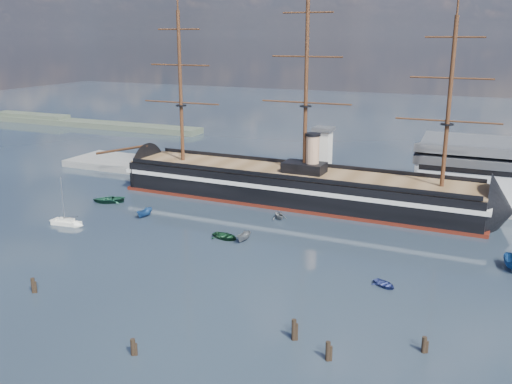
% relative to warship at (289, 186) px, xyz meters
% --- Properties ---
extents(ground, '(600.00, 600.00, 0.00)m').
position_rel_warship_xyz_m(ground, '(1.20, -20.00, -4.04)').
color(ground, '#1C2530').
rests_on(ground, ground).
extents(quay, '(180.00, 18.00, 2.00)m').
position_rel_warship_xyz_m(quay, '(11.20, 16.00, -4.04)').
color(quay, slate).
rests_on(quay, ground).
extents(quay_tower, '(5.00, 5.00, 15.00)m').
position_rel_warship_xyz_m(quay_tower, '(4.20, 13.00, 5.72)').
color(quay_tower, silver).
rests_on(quay_tower, ground).
extents(shoreline, '(120.00, 10.00, 4.00)m').
position_rel_warship_xyz_m(shoreline, '(-138.03, 75.00, -2.59)').
color(shoreline, '#3F4C38').
rests_on(shoreline, ground).
extents(warship, '(113.03, 17.95, 53.94)m').
position_rel_warship_xyz_m(warship, '(0.00, 0.00, 0.00)').
color(warship, black).
rests_on(warship, ground).
extents(sailboat, '(6.86, 2.70, 10.69)m').
position_rel_warship_xyz_m(sailboat, '(-37.80, -36.76, -3.36)').
color(sailboat, white).
rests_on(sailboat, ground).
extents(motorboat_a, '(5.90, 2.45, 2.31)m').
position_rel_warship_xyz_m(motorboat_a, '(-25.48, -25.13, -4.04)').
color(motorboat_a, navy).
rests_on(motorboat_a, ground).
extents(motorboat_b, '(2.21, 3.87, 1.70)m').
position_rel_warship_xyz_m(motorboat_b, '(-2.23, -30.44, -4.04)').
color(motorboat_b, '#12341E').
rests_on(motorboat_b, ground).
extents(motorboat_c, '(5.49, 2.31, 2.15)m').
position_rel_warship_xyz_m(motorboat_c, '(1.76, -30.17, -4.04)').
color(motorboat_c, slate).
rests_on(motorboat_c, ground).
extents(motorboat_d, '(6.15, 6.26, 2.25)m').
position_rel_warship_xyz_m(motorboat_d, '(2.92, -14.08, -4.04)').
color(motorboat_d, slate).
rests_on(motorboat_d, ground).
extents(motorboat_e, '(2.40, 2.85, 1.26)m').
position_rel_warship_xyz_m(motorboat_e, '(31.97, -39.96, -4.04)').
color(motorboat_e, navy).
rests_on(motorboat_e, ground).
extents(motorboat_f, '(7.59, 4.18, 2.87)m').
position_rel_warship_xyz_m(motorboat_f, '(50.91, -23.78, -4.04)').
color(motorboat_f, navy).
rests_on(motorboat_f, ground).
extents(motorboat_g, '(4.17, 5.09, 2.24)m').
position_rel_warship_xyz_m(motorboat_g, '(-40.38, -18.93, -4.04)').
color(motorboat_g, '#1A4632').
rests_on(motorboat_g, ground).
extents(piling_near_left, '(0.64, 0.64, 3.22)m').
position_rel_warship_xyz_m(piling_near_left, '(-19.00, -65.20, -4.04)').
color(piling_near_left, black).
rests_on(piling_near_left, ground).
extents(piling_near_mid, '(0.64, 0.64, 2.97)m').
position_rel_warship_xyz_m(piling_near_mid, '(6.62, -73.94, -4.04)').
color(piling_near_mid, black).
rests_on(piling_near_mid, ground).
extents(piling_near_right, '(0.64, 0.64, 3.75)m').
position_rel_warship_xyz_m(piling_near_right, '(24.25, -61.94, -4.04)').
color(piling_near_right, black).
rests_on(piling_near_right, ground).
extents(piling_far_right, '(0.64, 0.64, 2.95)m').
position_rel_warship_xyz_m(piling_far_right, '(40.83, -58.02, -4.04)').
color(piling_far_right, black).
rests_on(piling_far_right, ground).
extents(piling_extra, '(0.64, 0.64, 3.33)m').
position_rel_warship_xyz_m(piling_extra, '(29.96, -64.91, -4.04)').
color(piling_extra, black).
rests_on(piling_extra, ground).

